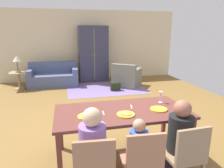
{
  "coord_description": "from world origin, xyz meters",
  "views": [
    {
      "loc": [
        -0.99,
        -3.98,
        1.88
      ],
      "look_at": [
        -0.08,
        -0.11,
        0.85
      ],
      "focal_mm": 32.41,
      "sensor_mm": 36.0,
      "label": 1
    }
  ],
  "objects_px": {
    "plate_near_man": "(87,116)",
    "dining_chair_man": "(94,168)",
    "dining_chair_child": "(142,160)",
    "couch": "(53,77)",
    "dining_table": "(122,115)",
    "person_child": "(137,156)",
    "wine_glass": "(161,95)",
    "armchair": "(126,77)",
    "table_lamp": "(17,59)",
    "person_woman": "(177,144)",
    "armoire": "(93,54)",
    "plate_near_child": "(126,114)",
    "handbag": "(115,87)",
    "side_table": "(19,78)",
    "plate_near_woman": "(159,109)",
    "person_man": "(93,156)",
    "dining_chair_woman": "(186,154)"
  },
  "relations": [
    {
      "from": "plate_near_man",
      "to": "dining_chair_man",
      "type": "xyz_separation_m",
      "value": [
        -0.01,
        -0.72,
        -0.28
      ]
    },
    {
      "from": "dining_chair_child",
      "to": "couch",
      "type": "bearing_deg",
      "value": 102.32
    },
    {
      "from": "dining_table",
      "to": "person_child",
      "type": "xyz_separation_m",
      "value": [
        0.0,
        -0.67,
        -0.26
      ]
    },
    {
      "from": "dining_table",
      "to": "wine_glass",
      "type": "height_order",
      "value": "wine_glass"
    },
    {
      "from": "armchair",
      "to": "table_lamp",
      "type": "relative_size",
      "value": 2.22
    },
    {
      "from": "plate_near_man",
      "to": "person_woman",
      "type": "distance_m",
      "value": 1.22
    },
    {
      "from": "armoire",
      "to": "dining_chair_man",
      "type": "bearing_deg",
      "value": -98.07
    },
    {
      "from": "wine_glass",
      "to": "armchair",
      "type": "xyz_separation_m",
      "value": [
        0.61,
        3.83,
        -0.57
      ]
    },
    {
      "from": "plate_near_child",
      "to": "person_child",
      "type": "distance_m",
      "value": 0.59
    },
    {
      "from": "handbag",
      "to": "side_table",
      "type": "bearing_deg",
      "value": 163.83
    },
    {
      "from": "plate_near_man",
      "to": "plate_near_woman",
      "type": "distance_m",
      "value": 1.07
    },
    {
      "from": "person_man",
      "to": "dining_chair_woman",
      "type": "xyz_separation_m",
      "value": [
        1.07,
        -0.18,
        -0.02
      ]
    },
    {
      "from": "person_man",
      "to": "dining_chair_child",
      "type": "xyz_separation_m",
      "value": [
        0.53,
        -0.17,
        -0.02
      ]
    },
    {
      "from": "person_woman",
      "to": "handbag",
      "type": "relative_size",
      "value": 3.47
    },
    {
      "from": "person_woman",
      "to": "handbag",
      "type": "bearing_deg",
      "value": 86.48
    },
    {
      "from": "plate_near_man",
      "to": "dining_chair_man",
      "type": "distance_m",
      "value": 0.77
    },
    {
      "from": "dining_table",
      "to": "plate_near_child",
      "type": "bearing_deg",
      "value": -90.0
    },
    {
      "from": "plate_near_child",
      "to": "handbag",
      "type": "bearing_deg",
      "value": 78.03
    },
    {
      "from": "person_woman",
      "to": "side_table",
      "type": "xyz_separation_m",
      "value": [
        -2.84,
        5.11,
        -0.14
      ]
    },
    {
      "from": "dining_table",
      "to": "dining_chair_man",
      "type": "distance_m",
      "value": 1.02
    },
    {
      "from": "person_man",
      "to": "handbag",
      "type": "distance_m",
      "value": 4.43
    },
    {
      "from": "plate_near_child",
      "to": "dining_chair_man",
      "type": "xyz_separation_m",
      "value": [
        -0.54,
        -0.66,
        -0.28
      ]
    },
    {
      "from": "dining_chair_child",
      "to": "person_woman",
      "type": "relative_size",
      "value": 0.78
    },
    {
      "from": "dining_table",
      "to": "dining_chair_child",
      "type": "relative_size",
      "value": 2.23
    },
    {
      "from": "person_child",
      "to": "side_table",
      "type": "height_order",
      "value": "person_child"
    },
    {
      "from": "plate_near_man",
      "to": "wine_glass",
      "type": "distance_m",
      "value": 1.28
    },
    {
      "from": "plate_near_man",
      "to": "dining_chair_child",
      "type": "relative_size",
      "value": 0.29
    },
    {
      "from": "person_man",
      "to": "person_woman",
      "type": "distance_m",
      "value": 1.06
    },
    {
      "from": "plate_near_woman",
      "to": "dining_chair_woman",
      "type": "distance_m",
      "value": 0.79
    },
    {
      "from": "armchair",
      "to": "side_table",
      "type": "distance_m",
      "value": 3.65
    },
    {
      "from": "plate_near_man",
      "to": "handbag",
      "type": "relative_size",
      "value": 0.78
    },
    {
      "from": "wine_glass",
      "to": "dining_chair_child",
      "type": "bearing_deg",
      "value": -124.74
    },
    {
      "from": "armchair",
      "to": "handbag",
      "type": "xyz_separation_m",
      "value": [
        -0.52,
        -0.46,
        -0.19
      ]
    },
    {
      "from": "dining_chair_man",
      "to": "handbag",
      "type": "relative_size",
      "value": 2.72
    },
    {
      "from": "plate_near_man",
      "to": "table_lamp",
      "type": "height_order",
      "value": "table_lamp"
    },
    {
      "from": "side_table",
      "to": "person_child",
      "type": "bearing_deg",
      "value": -65.69
    },
    {
      "from": "wine_glass",
      "to": "armchair",
      "type": "distance_m",
      "value": 3.92
    },
    {
      "from": "person_child",
      "to": "person_woman",
      "type": "height_order",
      "value": "person_woman"
    },
    {
      "from": "dining_chair_man",
      "to": "person_man",
      "type": "height_order",
      "value": "person_man"
    },
    {
      "from": "couch",
      "to": "handbag",
      "type": "xyz_separation_m",
      "value": [
        2.01,
        -1.16,
        -0.17
      ]
    },
    {
      "from": "plate_near_child",
      "to": "dining_chair_man",
      "type": "relative_size",
      "value": 0.29
    },
    {
      "from": "dining_chair_man",
      "to": "handbag",
      "type": "xyz_separation_m",
      "value": [
        1.33,
        4.39,
        -0.36
      ]
    },
    {
      "from": "dining_table",
      "to": "person_woman",
      "type": "height_order",
      "value": "person_woman"
    },
    {
      "from": "person_woman",
      "to": "dining_chair_man",
      "type": "bearing_deg",
      "value": -170.75
    },
    {
      "from": "table_lamp",
      "to": "dining_chair_man",
      "type": "bearing_deg",
      "value": -71.5
    },
    {
      "from": "wine_glass",
      "to": "couch",
      "type": "xyz_separation_m",
      "value": [
        -1.92,
        4.53,
        -0.59
      ]
    },
    {
      "from": "dining_chair_child",
      "to": "armchair",
      "type": "height_order",
      "value": "dining_chair_child"
    },
    {
      "from": "dining_chair_child",
      "to": "person_woman",
      "type": "bearing_deg",
      "value": 18.02
    },
    {
      "from": "dining_chair_man",
      "to": "handbag",
      "type": "distance_m",
      "value": 4.6
    },
    {
      "from": "dining_chair_child",
      "to": "person_woman",
      "type": "height_order",
      "value": "person_woman"
    }
  ]
}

